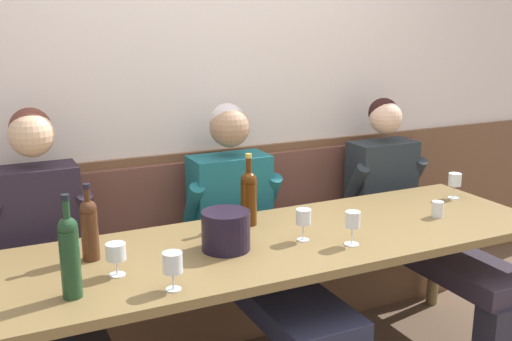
# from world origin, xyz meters

# --- Properties ---
(room_wall_back) EXTENTS (6.80, 0.08, 2.80)m
(room_wall_back) POSITION_xyz_m (0.00, 1.09, 1.40)
(room_wall_back) COLOR silver
(room_wall_back) RESTS_ON ground
(wood_wainscot_panel) EXTENTS (6.80, 0.03, 0.99)m
(wood_wainscot_panel) POSITION_xyz_m (0.00, 1.04, 0.49)
(wood_wainscot_panel) COLOR brown
(wood_wainscot_panel) RESTS_ON ground
(wall_bench) EXTENTS (2.89, 0.42, 0.94)m
(wall_bench) POSITION_xyz_m (0.00, 0.83, 0.28)
(wall_bench) COLOR brown
(wall_bench) RESTS_ON ground
(dining_table) EXTENTS (2.59, 0.81, 0.74)m
(dining_table) POSITION_xyz_m (0.00, 0.17, 0.67)
(dining_table) COLOR brown
(dining_table) RESTS_ON ground
(person_right_seat) EXTENTS (0.48, 1.23, 1.32)m
(person_right_seat) POSITION_xyz_m (-0.99, 0.49, 0.65)
(person_right_seat) COLOR #253240
(person_right_seat) RESTS_ON ground
(person_left_seat) EXTENTS (0.53, 1.23, 1.28)m
(person_left_seat) POSITION_xyz_m (-0.00, 0.49, 0.63)
(person_left_seat) COLOR #29283B
(person_left_seat) RESTS_ON ground
(person_center_left_seat) EXTENTS (0.52, 1.22, 1.25)m
(person_center_left_seat) POSITION_xyz_m (1.03, 0.47, 0.61)
(person_center_left_seat) COLOR #282835
(person_center_left_seat) RESTS_ON ground
(ice_bucket) EXTENTS (0.21, 0.21, 0.17)m
(ice_bucket) POSITION_xyz_m (-0.30, 0.16, 0.83)
(ice_bucket) COLOR black
(ice_bucket) RESTS_ON dining_table
(wine_bottle_green_tall) EXTENTS (0.07, 0.07, 0.33)m
(wine_bottle_green_tall) POSITION_xyz_m (-0.85, 0.30, 0.88)
(wine_bottle_green_tall) COLOR #452615
(wine_bottle_green_tall) RESTS_ON dining_table
(wine_bottle_amber_mid) EXTENTS (0.07, 0.07, 0.39)m
(wine_bottle_amber_mid) POSITION_xyz_m (-0.98, -0.03, 0.91)
(wine_bottle_amber_mid) COLOR #1B3B20
(wine_bottle_amber_mid) RESTS_ON dining_table
(wine_bottle_clear_water) EXTENTS (0.08, 0.08, 0.35)m
(wine_bottle_clear_water) POSITION_xyz_m (-0.07, 0.41, 0.89)
(wine_bottle_clear_water) COLOR #482408
(wine_bottle_clear_water) RESTS_ON dining_table
(wine_glass_near_bucket) EXTENTS (0.08, 0.08, 0.13)m
(wine_glass_near_bucket) POSITION_xyz_m (-0.79, 0.09, 0.84)
(wine_glass_near_bucket) COLOR silver
(wine_glass_near_bucket) RESTS_ON dining_table
(wine_glass_center_front) EXTENTS (0.07, 0.07, 0.15)m
(wine_glass_center_front) POSITION_xyz_m (0.23, -0.03, 0.85)
(wine_glass_center_front) COLOR silver
(wine_glass_center_front) RESTS_ON dining_table
(wine_glass_mid_left) EXTENTS (0.07, 0.07, 0.14)m
(wine_glass_mid_left) POSITION_xyz_m (1.15, 0.32, 0.84)
(wine_glass_mid_left) COLOR silver
(wine_glass_mid_left) RESTS_ON dining_table
(wine_glass_right_end) EXTENTS (0.07, 0.07, 0.15)m
(wine_glass_right_end) POSITION_xyz_m (0.06, 0.11, 0.85)
(wine_glass_right_end) COLOR silver
(wine_glass_right_end) RESTS_ON dining_table
(wine_glass_left_end) EXTENTS (0.07, 0.07, 0.15)m
(wine_glass_left_end) POSITION_xyz_m (-0.63, -0.13, 0.84)
(wine_glass_left_end) COLOR silver
(wine_glass_left_end) RESTS_ON dining_table
(water_tumbler_center) EXTENTS (0.06, 0.06, 0.08)m
(water_tumbler_center) POSITION_xyz_m (0.84, 0.10, 0.78)
(water_tumbler_center) COLOR silver
(water_tumbler_center) RESTS_ON dining_table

